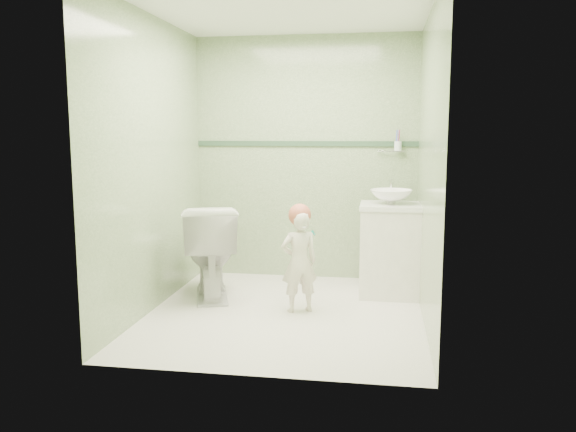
# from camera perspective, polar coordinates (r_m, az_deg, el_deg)

# --- Properties ---
(ground) EXTENTS (2.50, 2.50, 0.00)m
(ground) POSITION_cam_1_polar(r_m,az_deg,el_deg) (4.81, -0.29, -9.49)
(ground) COLOR silver
(ground) RESTS_ON ground
(room_shell) EXTENTS (2.50, 2.54, 2.40)m
(room_shell) POSITION_cam_1_polar(r_m,az_deg,el_deg) (4.59, -0.30, 4.93)
(room_shell) COLOR gray
(room_shell) RESTS_ON ground
(trim_stripe) EXTENTS (2.20, 0.02, 0.05)m
(trim_stripe) POSITION_cam_1_polar(r_m,az_deg,el_deg) (5.81, 1.72, 7.11)
(trim_stripe) COLOR #314E37
(trim_stripe) RESTS_ON room_shell
(vanity) EXTENTS (0.52, 0.50, 0.80)m
(vanity) POSITION_cam_1_polar(r_m,az_deg,el_deg) (5.33, 9.92, -3.41)
(vanity) COLOR white
(vanity) RESTS_ON ground
(counter) EXTENTS (0.54, 0.52, 0.04)m
(counter) POSITION_cam_1_polar(r_m,az_deg,el_deg) (5.26, 10.03, 0.96)
(counter) COLOR white
(counter) RESTS_ON vanity
(basin) EXTENTS (0.37, 0.37, 0.13)m
(basin) POSITION_cam_1_polar(r_m,az_deg,el_deg) (5.25, 10.06, 1.87)
(basin) COLOR white
(basin) RESTS_ON counter
(faucet) EXTENTS (0.03, 0.13, 0.18)m
(faucet) POSITION_cam_1_polar(r_m,az_deg,el_deg) (5.43, 10.05, 2.93)
(faucet) COLOR silver
(faucet) RESTS_ON counter
(cup_holder) EXTENTS (0.26, 0.07, 0.21)m
(cup_holder) POSITION_cam_1_polar(r_m,az_deg,el_deg) (5.71, 10.63, 6.75)
(cup_holder) COLOR silver
(cup_holder) RESTS_ON room_shell
(toilet) EXTENTS (0.70, 0.93, 0.84)m
(toilet) POSITION_cam_1_polar(r_m,az_deg,el_deg) (5.23, -7.65, -3.38)
(toilet) COLOR white
(toilet) RESTS_ON ground
(toddler) EXTENTS (0.36, 0.31, 0.83)m
(toddler) POSITION_cam_1_polar(r_m,az_deg,el_deg) (4.75, 1.10, -4.50)
(toddler) COLOR silver
(toddler) RESTS_ON ground
(hair_cap) EXTENTS (0.19, 0.19, 0.19)m
(hair_cap) POSITION_cam_1_polar(r_m,az_deg,el_deg) (4.71, 1.16, 0.10)
(hair_cap) COLOR #BA5D44
(hair_cap) RESTS_ON toddler
(teal_toothbrush) EXTENTS (0.10, 0.14, 0.08)m
(teal_toothbrush) POSITION_cam_1_polar(r_m,az_deg,el_deg) (4.61, 2.42, -1.61)
(teal_toothbrush) COLOR #0F9387
(teal_toothbrush) RESTS_ON toddler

